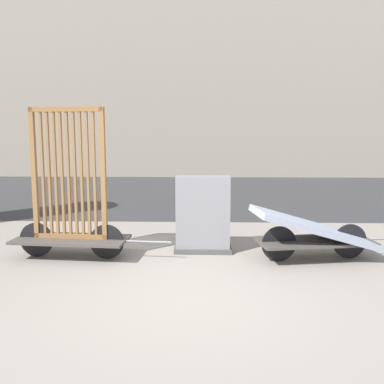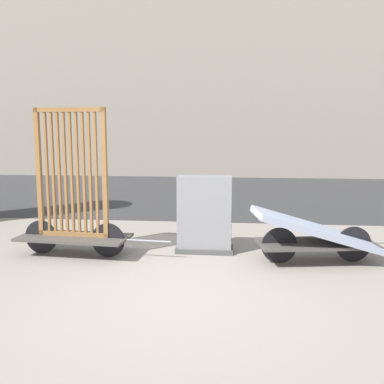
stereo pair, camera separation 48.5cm
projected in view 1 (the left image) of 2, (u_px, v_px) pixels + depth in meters
name	position (u px, v px, depth m)	size (l,w,h in m)	color
ground_plane	(188.00, 297.00, 5.33)	(60.00, 60.00, 0.00)	gray
road_strip	(199.00, 193.00, 13.73)	(56.00, 8.51, 0.01)	#38383A
building_facade	(201.00, 58.00, 19.21)	(48.00, 4.00, 9.81)	#9E9384
bike_cart_with_bedframe	(70.00, 210.00, 6.84)	(2.45, 0.87, 2.30)	#4C4742
bike_cart_with_mattress	(315.00, 232.00, 6.78)	(2.54, 1.12, 0.81)	#4C4742
utility_cabinet	(203.00, 217.00, 7.21)	(0.92, 0.42, 1.23)	#4C4C4C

